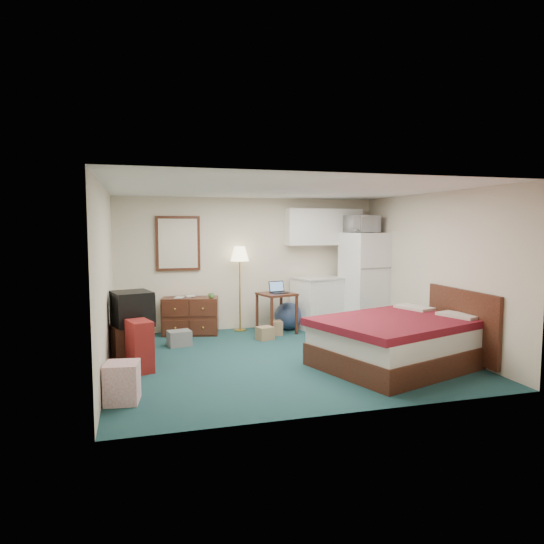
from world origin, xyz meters
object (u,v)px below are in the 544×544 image
object	(u,v)px
desk	(277,313)
kitchen_counter	(318,303)
dresser	(190,316)
tv_stand	(131,343)
floor_lamp	(240,289)
bed	(397,343)
suitcase	(140,346)
fridge	(365,281)

from	to	relation	value
desk	kitchen_counter	size ratio (longest dim) A/B	0.78
dresser	tv_stand	world-z (taller)	dresser
floor_lamp	tv_stand	distance (m)	2.60
kitchen_counter	tv_stand	distance (m)	3.79
dresser	desk	distance (m)	1.57
dresser	bed	size ratio (longest dim) A/B	0.48
floor_lamp	suitcase	size ratio (longest dim) A/B	2.27
dresser	floor_lamp	bearing A→B (deg)	16.52
fridge	bed	world-z (taller)	fridge
dresser	suitcase	xyz separation A→B (m)	(-0.91, -2.10, 0.01)
desk	tv_stand	xyz separation A→B (m)	(-2.57, -1.20, -0.10)
floor_lamp	bed	size ratio (longest dim) A/B	0.76
desk	bed	world-z (taller)	desk
kitchen_counter	bed	distance (m)	2.76
dresser	desk	size ratio (longest dim) A/B	1.33
floor_lamp	fridge	distance (m)	2.41
dresser	fridge	bearing A→B (deg)	6.11
kitchen_counter	fridge	xyz separation A→B (m)	(0.85, -0.28, 0.44)
floor_lamp	bed	xyz separation A→B (m)	(1.64, -2.89, -0.46)
desk	tv_stand	bearing A→B (deg)	-170.39
floor_lamp	kitchen_counter	xyz separation A→B (m)	(1.52, -0.14, -0.31)
floor_lamp	desk	xyz separation A→B (m)	(0.60, -0.40, -0.42)
desk	suitcase	xyz separation A→B (m)	(-2.45, -1.76, -0.02)
floor_lamp	bed	bearing A→B (deg)	-60.43
desk	kitchen_counter	bearing A→B (deg)	0.67
desk	bed	bearing A→B (deg)	-82.78
bed	tv_stand	bearing A→B (deg)	141.87
dresser	suitcase	distance (m)	2.29
fridge	bed	bearing A→B (deg)	-115.46
floor_lamp	fridge	world-z (taller)	fridge
floor_lamp	kitchen_counter	world-z (taller)	floor_lamp
kitchen_counter	tv_stand	world-z (taller)	kitchen_counter
dresser	suitcase	world-z (taller)	suitcase
bed	tv_stand	distance (m)	3.83
floor_lamp	tv_stand	xyz separation A→B (m)	(-1.97, -1.61, -0.52)
fridge	suitcase	bearing A→B (deg)	-166.55
dresser	floor_lamp	xyz separation A→B (m)	(0.94, 0.07, 0.45)
tv_stand	desk	bearing A→B (deg)	10.78
kitchen_counter	tv_stand	size ratio (longest dim) A/B	1.63
dresser	tv_stand	size ratio (longest dim) A/B	1.70
dresser	kitchen_counter	size ratio (longest dim) A/B	1.04
fridge	floor_lamp	bearing A→B (deg)	160.77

